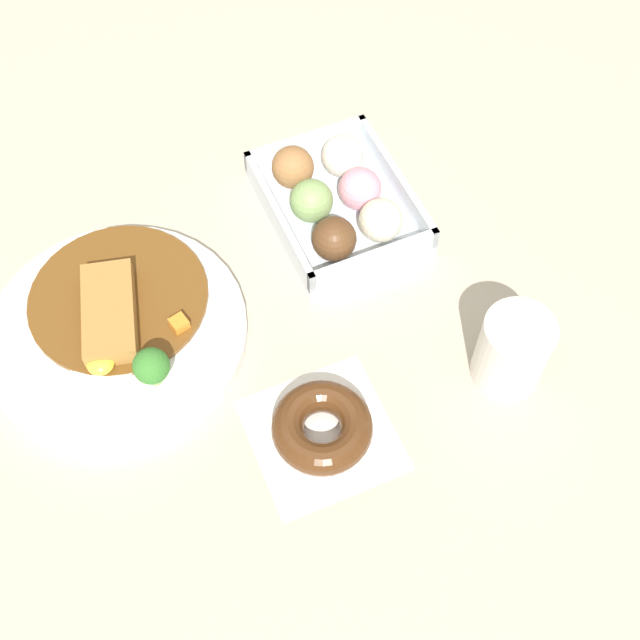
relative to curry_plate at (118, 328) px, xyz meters
name	(u,v)px	position (x,y,z in m)	size (l,w,h in m)	color
ground_plane	(275,336)	(-0.07, -0.16, -0.01)	(1.60, 1.60, 0.00)	#B2A893
curry_plate	(118,328)	(0.00, 0.00, 0.00)	(0.29, 0.29, 0.07)	white
donut_box	(337,200)	(0.06, -0.29, 0.01)	(0.21, 0.16, 0.06)	silver
chocolate_ring_donut	(322,428)	(-0.20, -0.16, 0.00)	(0.15, 0.15, 0.04)	white
coffee_mug	(513,351)	(-0.21, -0.37, 0.03)	(0.08, 0.08, 0.09)	silver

